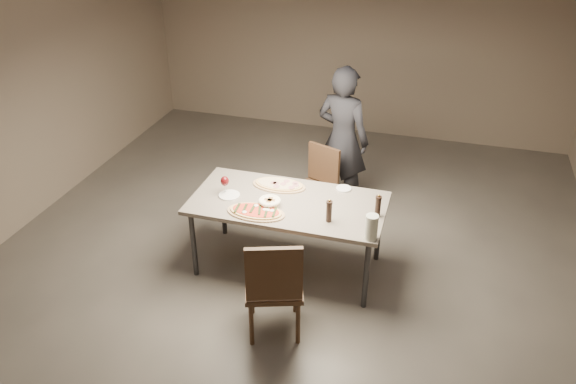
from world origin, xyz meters
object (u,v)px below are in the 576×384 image
(chair_far, at_px, (318,181))
(diner, at_px, (343,139))
(ham_pizza, at_px, (279,185))
(dining_table, at_px, (288,207))
(chair_near, at_px, (274,284))
(pepper_mill_left, at_px, (378,206))
(bread_basket, at_px, (270,202))
(zucchini_pizza, at_px, (256,212))
(carafe, at_px, (371,227))

(chair_far, relative_size, diner, 0.52)
(ham_pizza, bearing_deg, dining_table, -53.23)
(chair_near, bearing_deg, dining_table, 80.58)
(ham_pizza, height_order, pepper_mill_left, pepper_mill_left)
(bread_basket, distance_m, chair_near, 0.90)
(diner, bearing_deg, chair_far, 80.68)
(dining_table, bearing_deg, pepper_mill_left, -1.14)
(zucchini_pizza, distance_m, pepper_mill_left, 1.08)
(zucchini_pizza, bearing_deg, chair_far, 62.31)
(bread_basket, xyz_separation_m, chair_near, (0.30, -0.81, -0.24))
(diner, bearing_deg, chair_near, 103.52)
(pepper_mill_left, relative_size, carafe, 0.98)
(ham_pizza, relative_size, chair_far, 0.61)
(zucchini_pizza, relative_size, diner, 0.32)
(bread_basket, bearing_deg, zucchini_pizza, -117.73)
(dining_table, relative_size, bread_basket, 8.78)
(dining_table, distance_m, diner, 1.34)
(diner, bearing_deg, dining_table, 95.12)
(bread_basket, distance_m, pepper_mill_left, 0.97)
(dining_table, distance_m, pepper_mill_left, 0.85)
(ham_pizza, relative_size, pepper_mill_left, 2.40)
(diner, bearing_deg, carafe, 124.85)
(bread_basket, bearing_deg, chair_far, 79.18)
(dining_table, relative_size, chair_far, 2.08)
(pepper_mill_left, xyz_separation_m, carafe, (0.00, -0.36, 0.01))
(bread_basket, xyz_separation_m, chair_far, (0.20, 1.05, -0.31))
(zucchini_pizza, distance_m, ham_pizza, 0.53)
(chair_near, distance_m, chair_far, 1.87)
(zucchini_pizza, relative_size, bread_basket, 2.60)
(bread_basket, height_order, chair_near, chair_near)
(carafe, bearing_deg, zucchini_pizza, 174.51)
(carafe, bearing_deg, ham_pizza, 147.59)
(ham_pizza, distance_m, pepper_mill_left, 1.03)
(ham_pizza, distance_m, carafe, 1.18)
(pepper_mill_left, bearing_deg, chair_far, 129.05)
(dining_table, relative_size, zucchini_pizza, 3.37)
(pepper_mill_left, height_order, carafe, carafe)
(ham_pizza, height_order, chair_near, chair_near)
(zucchini_pizza, relative_size, ham_pizza, 1.02)
(dining_table, bearing_deg, bread_basket, -136.65)
(zucchini_pizza, distance_m, chair_near, 0.79)
(bread_basket, relative_size, pepper_mill_left, 0.94)
(pepper_mill_left, relative_size, chair_far, 0.25)
(ham_pizza, xyz_separation_m, carafe, (0.99, -0.63, 0.10))
(dining_table, relative_size, pepper_mill_left, 8.21)
(chair_near, height_order, chair_far, chair_near)
(ham_pizza, relative_size, carafe, 2.36)
(diner, bearing_deg, ham_pizza, 84.52)
(chair_far, bearing_deg, diner, -93.38)
(zucchini_pizza, bearing_deg, chair_near, -74.90)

